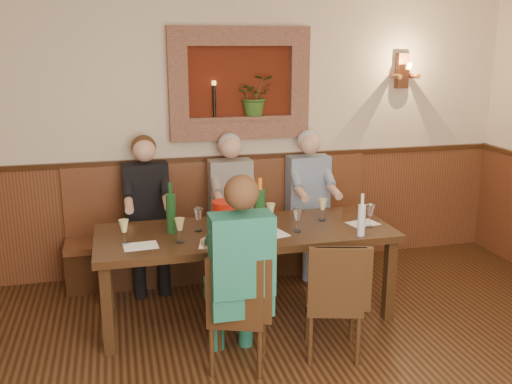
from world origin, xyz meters
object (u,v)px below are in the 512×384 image
at_px(person_bench_mid, 233,219).
at_px(wine_bottle_green_b, 171,212).
at_px(spittoon_bucket, 227,217).
at_px(dining_table, 246,239).
at_px(chair_near_right, 332,321).
at_px(chair_near_left, 238,333).
at_px(person_bench_left, 148,225).
at_px(water_bottle, 362,219).
at_px(person_bench_right, 310,214).
at_px(bench, 224,241).
at_px(person_chair_front, 239,290).
at_px(wine_bottle_green_a, 260,210).

xyz_separation_m(person_bench_mid, wine_bottle_green_b, (-0.66, -0.77, 0.34)).
bearing_deg(wine_bottle_green_b, spittoon_bucket, -11.89).
height_order(dining_table, chair_near_right, chair_near_right).
distance_m(chair_near_left, person_bench_left, 1.71).
relative_size(chair_near_left, person_bench_mid, 0.62).
height_order(wine_bottle_green_b, water_bottle, wine_bottle_green_b).
xyz_separation_m(chair_near_left, person_bench_right, (1.09, 1.60, 0.33)).
bearing_deg(chair_near_right, water_bottle, 62.90).
bearing_deg(bench, chair_near_left, -97.76).
xyz_separation_m(chair_near_right, person_chair_front, (-0.70, -0.01, 0.33)).
bearing_deg(person_bench_right, chair_near_right, -103.40).
distance_m(person_bench_mid, spittoon_bucket, 0.94).
relative_size(chair_near_left, wine_bottle_green_b, 2.12).
relative_size(person_bench_right, person_chair_front, 0.99).
height_order(person_bench_left, spittoon_bucket, person_bench_left).
xyz_separation_m(dining_table, wine_bottle_green_b, (-0.59, 0.07, 0.25)).
distance_m(person_bench_left, wine_bottle_green_a, 1.30).
height_order(dining_table, spittoon_bucket, spittoon_bucket).
bearing_deg(person_bench_right, dining_table, -135.49).
xyz_separation_m(person_bench_left, wine_bottle_green_a, (0.84, -0.93, 0.35)).
xyz_separation_m(dining_table, person_bench_right, (0.85, 0.84, -0.09)).
xyz_separation_m(person_bench_right, water_bottle, (0.00, -1.19, 0.30)).
bearing_deg(person_bench_left, chair_near_left, -72.53).
height_order(chair_near_right, water_bottle, water_bottle).
bearing_deg(person_bench_mid, spittoon_bucket, -104.66).
relative_size(person_bench_left, water_bottle, 4.16).
xyz_separation_m(bench, person_bench_mid, (0.06, -0.11, 0.25)).
relative_size(chair_near_right, spittoon_bucket, 3.46).
bearing_deg(person_bench_mid, wine_bottle_green_b, -130.50).
xyz_separation_m(dining_table, person_bench_left, (-0.74, 0.84, -0.09)).
distance_m(chair_near_left, wine_bottle_green_b, 1.13).
bearing_deg(wine_bottle_green_a, person_chair_front, -115.24).
distance_m(dining_table, wine_bottle_green_a, 0.29).
xyz_separation_m(chair_near_left, wine_bottle_green_a, (0.33, 0.68, 0.69)).
relative_size(person_bench_left, wine_bottle_green_b, 3.44).
bearing_deg(person_chair_front, spittoon_bucket, 84.97).
distance_m(dining_table, chair_near_right, 0.99).
bearing_deg(spittoon_bucket, person_chair_front, -95.03).
xyz_separation_m(person_bench_left, wine_bottle_green_b, (0.15, -0.77, 0.34)).
xyz_separation_m(chair_near_right, person_bench_left, (-1.21, 1.61, 0.33)).
distance_m(person_bench_left, spittoon_bucket, 1.08).
distance_m(dining_table, person_chair_front, 0.82).
relative_size(bench, person_chair_front, 2.12).
bearing_deg(wine_bottle_green_a, water_bottle, -19.42).
xyz_separation_m(chair_near_right, person_bench_right, (0.38, 1.61, 0.32)).
relative_size(person_bench_mid, spittoon_bucket, 5.48).
relative_size(dining_table, wine_bottle_green_a, 5.36).
relative_size(person_bench_left, person_bench_right, 1.01).
bearing_deg(bench, person_chair_front, -97.52).
height_order(person_bench_mid, water_bottle, person_bench_mid).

